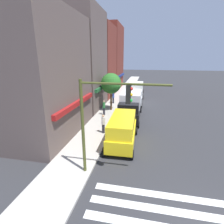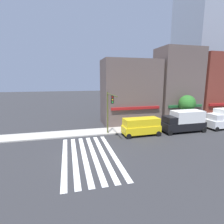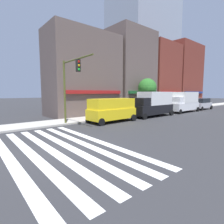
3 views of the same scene
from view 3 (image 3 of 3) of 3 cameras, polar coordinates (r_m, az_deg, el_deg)
name	(u,v)px [view 3 (image 3 of 3)]	position (r m, az deg, el deg)	size (l,w,h in m)	color
ground_plane	(60,148)	(9.75, -16.60, -11.35)	(200.00, 200.00, 0.00)	#2D2D30
sidewalk_left	(23,126)	(16.71, -26.97, -4.17)	(120.00, 3.00, 0.15)	#B2ADA3
crosswalk_stripes	(60,148)	(9.75, -16.60, -11.33)	(5.15, 10.80, 0.01)	silver
storefront_row	(149,75)	(32.69, 12.04, 11.81)	(34.87, 5.30, 13.46)	brown
tower_distant	(144,33)	(61.22, 10.39, 23.99)	(21.12, 13.73, 43.24)	#939EAD
traffic_signal	(70,80)	(15.53, -13.52, 10.01)	(0.32, 4.73, 5.76)	#474C1E
van_yellow	(112,109)	(17.41, 0.00, 0.94)	(5.06, 2.22, 2.34)	yellow
box_truck_black	(152,104)	(22.13, 13.01, 2.70)	(6.23, 2.42, 3.04)	black
box_truck_white	(183,102)	(28.52, 22.18, 3.16)	(6.24, 2.42, 3.04)	white
suv_silver	(201,104)	(34.33, 27.14, 2.46)	(4.74, 2.12, 1.94)	#B7B7BC
pedestrian_blue_shirt	(159,104)	(28.87, 15.06, 2.42)	(0.32, 0.32, 1.77)	#23232D
pedestrian_green_top	(134,106)	(24.40, 7.28, 1.92)	(0.32, 0.32, 1.77)	#23232D
pedestrian_white_shirt	(111,109)	(19.91, -0.32, 0.99)	(0.32, 0.32, 1.77)	#23232D
street_tree	(147,88)	(25.78, 11.46, 7.79)	(2.62, 2.62, 4.82)	brown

